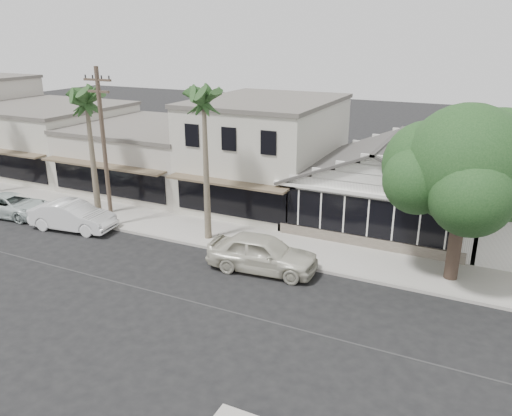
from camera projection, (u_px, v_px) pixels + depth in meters
The scene contains 13 objects.
ground at pixel (197, 303), 20.73m from camera, with size 140.00×140.00×0.00m, color black.
sidewalk_north at pixel (143, 220), 29.72m from camera, with size 90.00×3.50×0.15m, color #9E9991.
corner_shop at pixel (386, 181), 28.43m from camera, with size 10.40×8.60×5.10m.
row_building_near at pixel (266, 153), 32.37m from camera, with size 8.00×10.00×6.50m, color beige.
row_building_midnear at pixel (155, 157), 36.43m from camera, with size 10.00×10.00×4.20m, color #B7B0A4.
row_building_midfar at pixel (49, 139), 40.60m from camera, with size 11.00×10.00×5.00m, color beige.
utility_pole at pixel (104, 146), 27.26m from camera, with size 1.80×0.24×9.00m.
car_0 at pixel (262, 253), 23.32m from camera, with size 2.10×5.21×1.78m, color beige.
car_1 at pixel (73, 216), 28.26m from camera, with size 1.73×4.95×1.63m, color white.
car_2 at pixel (13, 205), 30.45m from camera, with size 2.25×4.88×1.35m, color silver.
shade_tree at pixel (465, 167), 21.10m from camera, with size 7.19×6.50×7.98m.
palm_east at pixel (204, 101), 24.59m from camera, with size 3.31×3.31×8.66m.
palm_mid at pixel (86, 100), 28.28m from camera, with size 3.17×3.17×8.23m.
Camera 1 is at (10.14, -15.39, 10.58)m, focal length 35.00 mm.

